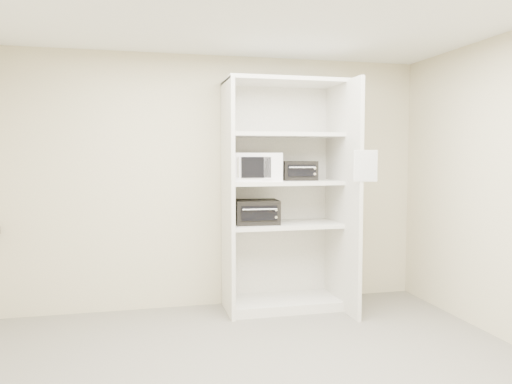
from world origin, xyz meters
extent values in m
cube|color=#666057|center=(0.00, 0.00, 0.00)|extent=(4.50, 4.00, 0.01)
cube|color=beige|center=(0.00, 2.00, 1.35)|extent=(4.50, 0.02, 2.70)
cube|color=beige|center=(0.00, -2.00, 1.35)|extent=(4.50, 0.02, 2.70)
cube|color=white|center=(0.02, 1.68, 1.20)|extent=(0.04, 0.60, 2.40)
cube|color=white|center=(1.22, 1.53, 1.20)|extent=(0.04, 0.90, 2.40)
cube|color=white|center=(0.62, 1.99, 1.20)|extent=(1.24, 0.02, 2.40)
cube|color=white|center=(0.62, 1.70, 0.05)|extent=(1.16, 0.56, 0.10)
cube|color=white|center=(0.62, 1.70, 0.90)|extent=(1.16, 0.56, 0.04)
cube|color=white|center=(0.62, 1.70, 1.35)|extent=(1.16, 0.56, 0.04)
cube|color=white|center=(0.62, 1.70, 1.85)|extent=(1.16, 0.56, 0.04)
cube|color=white|center=(0.62, 1.70, 2.40)|extent=(1.24, 0.60, 0.04)
cube|color=white|center=(0.33, 1.71, 1.52)|extent=(0.53, 0.42, 0.29)
cube|color=black|center=(0.81, 1.74, 1.47)|extent=(0.39, 0.31, 0.20)
cube|color=black|center=(0.33, 1.70, 1.05)|extent=(0.47, 0.37, 0.25)
cube|color=white|center=(1.26, 1.07, 1.53)|extent=(0.23, 0.02, 0.30)
camera|label=1|loc=(-0.88, -3.35, 1.63)|focal=35.00mm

